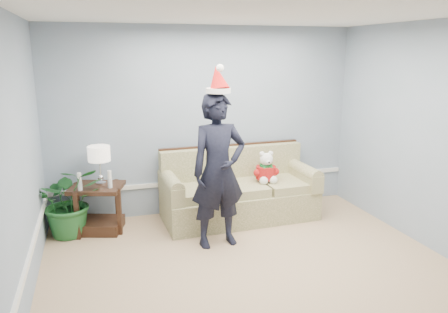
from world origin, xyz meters
name	(u,v)px	position (x,y,z in m)	size (l,w,h in m)	color
room_shell	(274,161)	(0.00, 0.00, 1.35)	(4.54, 5.04, 2.74)	tan
wainscot_trim	(136,221)	(-1.18, 1.18, 0.45)	(4.49, 4.99, 0.06)	white
sofa	(238,193)	(0.35, 2.05, 0.36)	(2.17, 0.98, 1.01)	#5D6730
side_table	(98,213)	(-1.59, 2.11, 0.24)	(0.78, 0.71, 0.63)	#371D14
table_lamp	(99,155)	(-1.53, 2.17, 1.02)	(0.29, 0.29, 0.51)	silver
candle_pair	(95,181)	(-1.60, 1.97, 0.73)	(0.43, 0.06, 0.23)	silver
houseplant	(69,201)	(-1.93, 2.07, 0.47)	(0.84, 0.73, 0.93)	#1D5A26
man	(219,171)	(-0.17, 1.26, 0.94)	(0.69, 0.45, 1.88)	black
santa_hat	(218,80)	(-0.17, 1.27, 2.01)	(0.36, 0.39, 0.34)	white
teddy_bear	(266,171)	(0.73, 1.93, 0.69)	(0.29, 0.32, 0.45)	white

